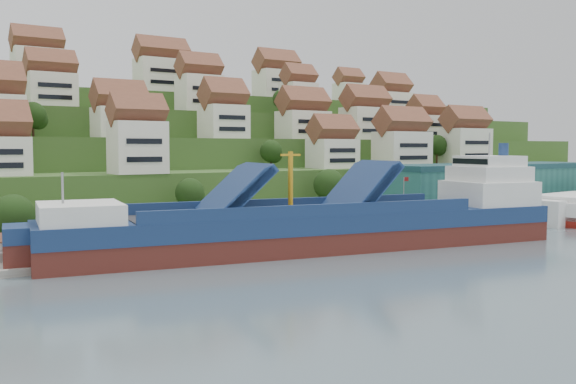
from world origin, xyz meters
TOP-DOWN VIEW (x-y plane):
  - ground at (0.00, 0.00)m, footprint 300.00×300.00m
  - quay at (20.00, 15.00)m, footprint 180.00×14.00m
  - hillside at (0.00, 103.55)m, footprint 260.00×128.00m
  - hillside_village at (1.04, 61.36)m, footprint 159.95×63.94m
  - hillside_trees at (-11.03, 44.08)m, footprint 140.69×62.84m
  - warehouse at (52.00, 17.00)m, footprint 60.00×15.00m
  - flagpole at (18.11, 10.00)m, footprint 1.28×0.16m
  - cargo_ship at (-8.88, -1.46)m, footprint 83.54×26.72m

SIDE VIEW (x-z plane):
  - ground at x=0.00m, z-range 0.00..0.00m
  - quay at x=20.00m, z-range 0.00..2.20m
  - cargo_ship at x=-8.88m, z-range -5.73..12.64m
  - flagpole at x=18.11m, z-range 2.88..10.88m
  - warehouse at x=52.00m, z-range 2.20..12.20m
  - hillside at x=0.00m, z-range -4.84..26.16m
  - hillside_trees at x=-11.03m, z-range 0.37..32.74m
  - hillside_village at x=1.04m, z-range 9.88..39.50m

